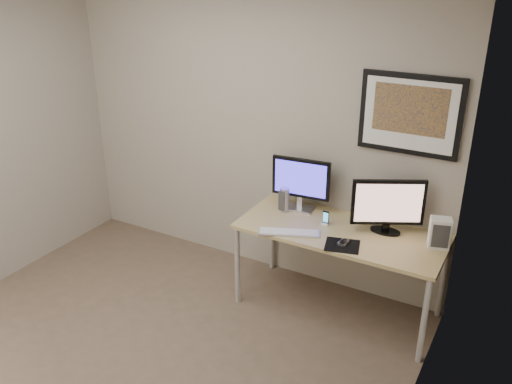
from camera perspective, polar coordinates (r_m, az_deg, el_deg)
floor at (r=4.16m, az=-12.66°, el=-17.38°), size 3.60×3.60×0.00m
room at (r=3.66m, az=-10.32°, el=6.62°), size 3.60×3.60×3.60m
desk at (r=4.30m, az=8.87°, el=-4.75°), size 1.60×0.70×0.73m
framed_art at (r=4.16m, az=15.89°, el=7.85°), size 0.75×0.04×0.60m
monitor_large at (r=4.48m, az=4.73°, el=1.08°), size 0.49×0.18×0.45m
monitor_tv at (r=4.21m, az=13.71°, el=-1.33°), size 0.50×0.29×0.43m
speaker_left at (r=4.50m, az=3.02°, el=-0.81°), size 0.09×0.09×0.20m
speaker_right at (r=4.37m, az=11.03°, el=-2.05°), size 0.10×0.10×0.19m
phone_dock at (r=4.32m, az=7.35°, el=-2.72°), size 0.05×0.05×0.12m
keyboard at (r=4.18m, az=3.49°, el=-4.26°), size 0.48×0.30×0.02m
mousepad at (r=4.05m, az=9.07°, el=-5.57°), size 0.30×0.28×0.00m
mouse at (r=4.07m, az=9.19°, el=-5.19°), size 0.06×0.10×0.03m
fan_unit at (r=4.16m, az=18.77°, el=-4.09°), size 0.17×0.15×0.23m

